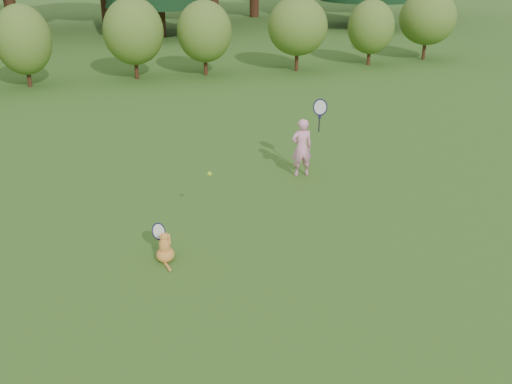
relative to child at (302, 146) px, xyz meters
name	(u,v)px	position (x,y,z in m)	size (l,w,h in m)	color
ground	(261,254)	(-1.93, -2.81, -0.64)	(100.00, 100.00, 0.00)	#325518
shrub_row	(129,40)	(-1.93, 10.19, 0.76)	(28.00, 3.00, 2.80)	#457223
child	(302,146)	(0.00, 0.00, 0.00)	(0.70, 0.46, 1.81)	#FF98C1
cat	(165,246)	(-3.36, -2.46, -0.39)	(0.44, 0.72, 0.62)	orange
tennis_ball	(210,174)	(-2.40, -1.62, 0.33)	(0.07, 0.07, 0.07)	#B5CB17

